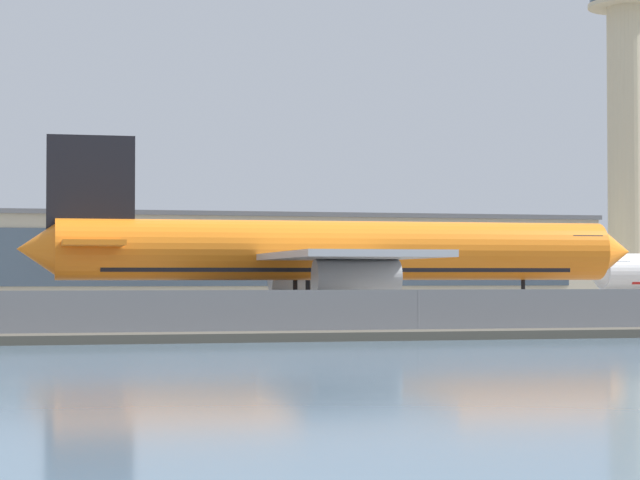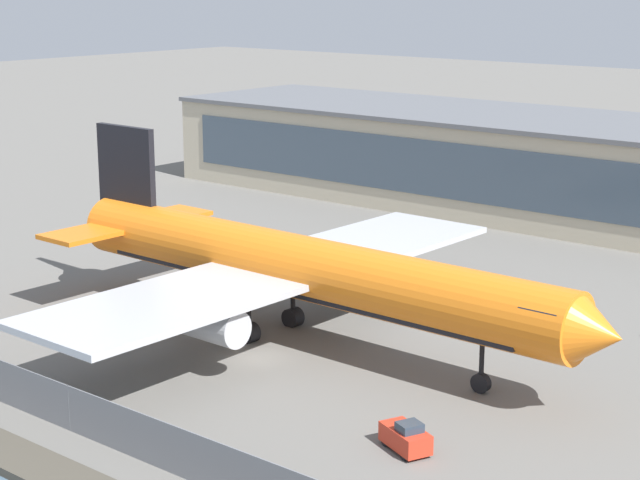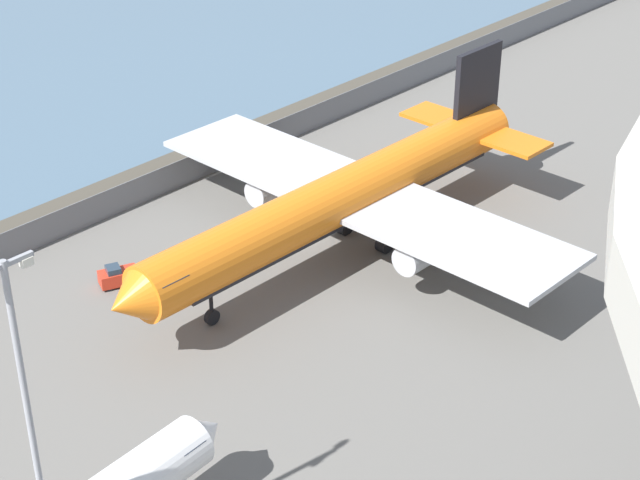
# 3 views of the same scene
# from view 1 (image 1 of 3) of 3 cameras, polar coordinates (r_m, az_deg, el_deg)

# --- Properties ---
(ground_plane) EXTENTS (500.00, 500.00, 0.00)m
(ground_plane) POSITION_cam_1_polar(r_m,az_deg,el_deg) (91.52, 1.45, -3.92)
(ground_plane) COLOR #66635E
(shoreline_seawall) EXTENTS (320.00, 3.00, 0.50)m
(shoreline_seawall) POSITION_cam_1_polar(r_m,az_deg,el_deg) (71.89, 5.62, -4.33)
(shoreline_seawall) COLOR #474238
(shoreline_seawall) RESTS_ON ground
(perimeter_fence) EXTENTS (280.00, 0.10, 2.78)m
(perimeter_fence) POSITION_cam_1_polar(r_m,az_deg,el_deg) (76.12, 4.52, -3.32)
(perimeter_fence) COLOR slate
(perimeter_fence) RESTS_ON ground
(cargo_jet_orange) EXTENTS (48.38, 41.26, 14.09)m
(cargo_jet_orange) POSITION_cam_1_polar(r_m,az_deg,el_deg) (95.61, 0.49, -0.60)
(cargo_jet_orange) COLOR orange
(cargo_jet_orange) RESTS_ON ground
(baggage_tug) EXTENTS (3.57, 2.72, 1.80)m
(baggage_tug) POSITION_cam_1_polar(r_m,az_deg,el_deg) (91.71, 12.44, -3.37)
(baggage_tug) COLOR red
(baggage_tug) RESTS_ON ground
(control_tower) EXTENTS (10.69, 10.69, 46.31)m
(control_tower) POSITION_cam_1_polar(r_m,az_deg,el_deg) (168.32, 13.90, 6.09)
(control_tower) COLOR #C6B793
(control_tower) RESTS_ON ground
(terminal_building) EXTENTS (96.19, 22.45, 10.62)m
(terminal_building) POSITION_cam_1_polar(r_m,az_deg,el_deg) (144.64, -6.65, -0.97)
(terminal_building) COLOR #BCB299
(terminal_building) RESTS_ON ground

